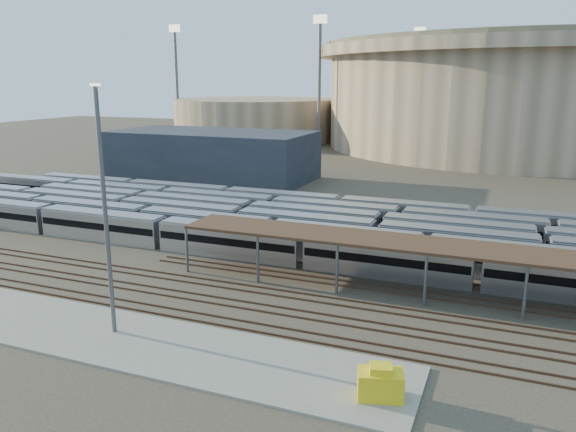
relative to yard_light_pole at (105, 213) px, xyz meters
The scene contains 13 objects.
ground 18.51m from the yard_light_pole, 69.56° to the left, with size 420.00×420.00×0.00m, color #383026.
apron 10.30m from the yard_light_pole, 60.58° to the right, with size 50.00×9.00×0.20m, color gray.
subway_trains 34.24m from the yard_light_pole, 82.58° to the left, with size 130.42×23.90×3.60m.
inspection_shed 33.39m from the yard_light_pole, 33.88° to the left, with size 60.30×6.00×5.30m.
empty_tracks 14.91m from the yard_light_pole, 60.24° to the left, with size 170.00×9.62×0.18m.
stadium 157.44m from the yard_light_pole, 78.87° to the left, with size 124.00×124.00×32.50m.
secondary_arena 154.40m from the yard_light_pole, 110.73° to the left, with size 56.00×56.00×14.00m, color tan.
service_building 75.63m from the yard_light_pole, 113.14° to the left, with size 42.00×20.00×10.00m, color #1E232D.
floodlight_0 127.20m from the yard_light_pole, 101.21° to the left, with size 4.00×1.00×38.40m.
floodlight_1 156.54m from the yard_light_pole, 120.66° to the left, with size 4.00×1.00×38.40m.
floodlight_3 174.73m from the yard_light_pole, 91.53° to the left, with size 4.00×1.00×38.40m.
yard_light_pole is the anchor object (origin of this frame).
yellow_equipment 24.66m from the yard_light_pole, ahead, with size 2.97×1.86×1.86m, color gold.
Camera 1 is at (24.23, -49.01, 20.71)m, focal length 35.00 mm.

